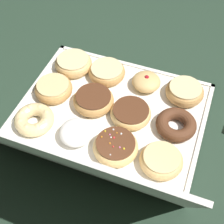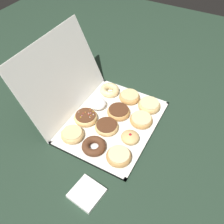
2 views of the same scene
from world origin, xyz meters
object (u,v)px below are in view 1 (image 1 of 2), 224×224
Objects in this scene: glazed_ring_donut_0 at (185,91)px; cruller_donut_11 at (34,119)px; glazed_ring_donut_8 at (161,160)px; sprinkle_donut_9 at (116,147)px; chocolate_frosted_donut_6 at (94,100)px; powdered_filled_donut_10 at (76,132)px; jelly_filled_donut_1 at (146,82)px; glazed_ring_donut_2 at (107,72)px; chocolate_frosted_donut_5 at (131,113)px; glazed_ring_donut_7 at (53,89)px; donut_box at (112,111)px; glazed_ring_donut_3 at (73,63)px; chocolate_cake_ring_donut_4 at (176,124)px.

glazed_ring_donut_0 is 1.03× the size of cruller_donut_11.
glazed_ring_donut_8 is 0.93× the size of sprinkle_donut_9.
chocolate_frosted_donut_6 is 1.30× the size of powdered_filled_donut_10.
jelly_filled_donut_1 is at bearing -135.14° from cruller_donut_11.
glazed_ring_donut_2 is at bearing -115.80° from cruller_donut_11.
glazed_ring_donut_7 is (0.25, -0.01, 0.00)m from chocolate_frosted_donut_5.
cruller_donut_11 is at bearing -0.47° from powdered_filled_donut_10.
donut_box is at bearing -65.90° from sprinkle_donut_9.
powdered_filled_donut_10 is 0.82× the size of cruller_donut_11.
glazed_ring_donut_3 is 0.38m from chocolate_cake_ring_donut_4.
chocolate_cake_ring_donut_4 is 0.24m from chocolate_frosted_donut_6.
sprinkle_donut_9 reaches higher than glazed_ring_donut_8.
chocolate_frosted_donut_5 is 1.27× the size of powdered_filled_donut_10.
glazed_ring_donut_7 is (0.12, 0.13, 0.00)m from glazed_ring_donut_2.
glazed_ring_donut_3 is at bearing -33.96° from donut_box.
glazed_ring_donut_8 is at bearing 179.77° from cruller_donut_11.
chocolate_cake_ring_donut_4 is at bearing -179.84° from glazed_ring_donut_7.
jelly_filled_donut_1 is 0.73× the size of chocolate_frosted_donut_6.
glazed_ring_donut_0 is at bearing -178.97° from jelly_filled_donut_1.
glazed_ring_donut_0 reaches higher than chocolate_cake_ring_donut_4.
chocolate_frosted_donut_6 is at bearing -0.98° from donut_box.
glazed_ring_donut_0 is 0.25m from glazed_ring_donut_2.
glazed_ring_donut_2 is at bearing -64.16° from sprinkle_donut_9.
sprinkle_donut_9 reaches higher than glazed_ring_donut_3.
chocolate_frosted_donut_5 is (-0.12, 0.13, -0.00)m from glazed_ring_donut_2.
glazed_ring_donut_0 is 0.96× the size of sprinkle_donut_9.
glazed_ring_donut_0 is 1.02× the size of chocolate_cake_ring_donut_4.
chocolate_frosted_donut_5 is at bearing -44.43° from glazed_ring_donut_8.
glazed_ring_donut_3 is at bearing -18.17° from chocolate_cake_ring_donut_4.
sprinkle_donut_9 is (-0.12, 0.25, 0.00)m from glazed_ring_donut_2.
glazed_ring_donut_7 is (0.13, 0.00, -0.00)m from chocolate_frosted_donut_6.
jelly_filled_donut_1 is 0.28m from powdered_filled_donut_10.
chocolate_cake_ring_donut_4 is 0.27m from powdered_filled_donut_10.
chocolate_frosted_donut_6 is at bearing 27.60° from glazed_ring_donut_0.
glazed_ring_donut_8 is at bearing -178.42° from sprinkle_donut_9.
glazed_ring_donut_2 is at bearing -86.75° from chocolate_frosted_donut_6.
glazed_ring_donut_0 is 0.98× the size of chocolate_frosted_donut_5.
glazed_ring_donut_3 and chocolate_frosted_donut_6 have the same top height.
glazed_ring_donut_0 is at bearing -145.21° from donut_box.
chocolate_cake_ring_donut_4 and chocolate_frosted_donut_5 have the same top height.
powdered_filled_donut_10 is at bearing 92.06° from glazed_ring_donut_2.
glazed_ring_donut_3 is 0.24m from cruller_donut_11.
jelly_filled_donut_1 is at bearing -91.50° from sprinkle_donut_9.
glazed_ring_donut_7 reaches higher than glazed_ring_donut_2.
chocolate_frosted_donut_5 is 1.02× the size of glazed_ring_donut_7.
glazed_ring_donut_2 is 0.25m from powdered_filled_donut_10.
chocolate_frosted_donut_6 reaches higher than glazed_ring_donut_7.
jelly_filled_donut_1 is at bearing -65.23° from glazed_ring_donut_8.
chocolate_cake_ring_donut_4 is (-0.25, 0.12, -0.00)m from glazed_ring_donut_2.
sprinkle_donut_9 is (-0.25, 0.13, 0.00)m from glazed_ring_donut_7.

